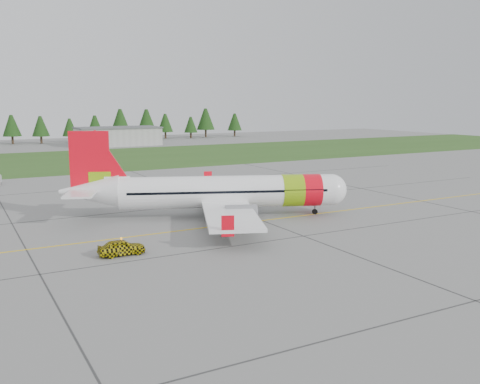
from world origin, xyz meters
TOP-DOWN VIEW (x-y plane):
  - ground at (0.00, 0.00)m, footprint 320.00×320.00m
  - aircraft at (6.87, 12.19)m, footprint 31.72×30.14m
  - follow_me_car at (-7.86, 2.17)m, footprint 1.44×1.69m
  - grass_strip at (0.00, 82.00)m, footprint 320.00×50.00m
  - taxi_guideline at (0.00, 8.00)m, footprint 120.00×0.25m
  - hangar_east at (25.00, 118.00)m, footprint 24.00×12.00m
  - treeline at (0.00, 138.00)m, footprint 160.00×8.00m

SIDE VIEW (x-z plane):
  - ground at x=0.00m, z-range 0.00..0.00m
  - taxi_guideline at x=0.00m, z-range 0.00..0.02m
  - grass_strip at x=0.00m, z-range 0.00..0.03m
  - follow_me_car at x=-7.86m, z-range 0.00..4.10m
  - hangar_east at x=25.00m, z-range 0.00..5.20m
  - aircraft at x=6.87m, z-range -2.13..7.93m
  - treeline at x=0.00m, z-range 0.00..10.00m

